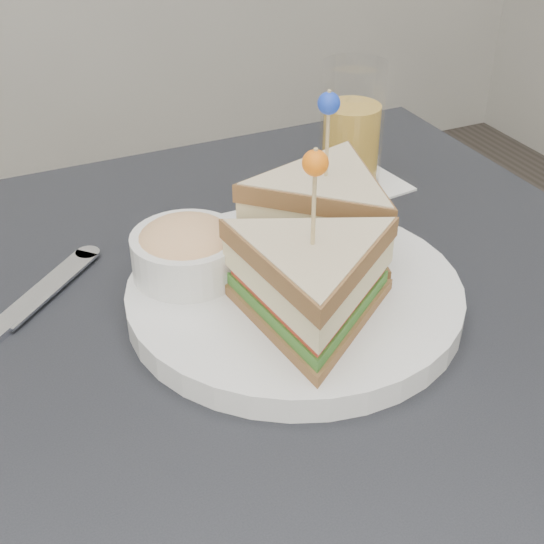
{
  "coord_description": "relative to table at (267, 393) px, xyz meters",
  "views": [
    {
      "loc": [
        -0.22,
        -0.48,
        1.15
      ],
      "look_at": [
        0.01,
        0.01,
        0.8
      ],
      "focal_mm": 50.0,
      "sensor_mm": 36.0,
      "label": 1
    }
  ],
  "objects": [
    {
      "name": "table",
      "position": [
        0.0,
        0.0,
        0.0
      ],
      "size": [
        0.8,
        0.8,
        0.75
      ],
      "color": "black",
      "rests_on": "ground"
    },
    {
      "name": "plate_meal",
      "position": [
        0.04,
        0.03,
        0.12
      ],
      "size": [
        0.35,
        0.34,
        0.18
      ],
      "rotation": [
        0.0,
        0.0,
        0.11
      ],
      "color": "white",
      "rests_on": "table"
    },
    {
      "name": "cutlery_knife",
      "position": [
        -0.2,
        0.1,
        0.08
      ],
      "size": [
        0.19,
        0.18,
        0.01
      ],
      "rotation": [
        0.0,
        0.0,
        -0.82
      ],
      "color": "silver",
      "rests_on": "table"
    },
    {
      "name": "drink_set",
      "position": [
        0.2,
        0.21,
        0.14
      ],
      "size": [
        0.13,
        0.13,
        0.15
      ],
      "rotation": [
        0.0,
        0.0,
        0.12
      ],
      "color": "white",
      "rests_on": "table"
    }
  ]
}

